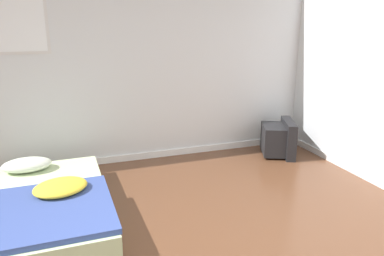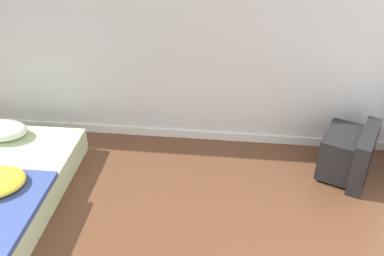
% 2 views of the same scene
% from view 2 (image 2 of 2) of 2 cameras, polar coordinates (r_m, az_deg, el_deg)
% --- Properties ---
extents(wall_back, '(7.84, 0.08, 2.60)m').
position_cam_2_polar(wall_back, '(4.15, -10.23, 14.82)').
color(wall_back, silver).
rests_on(wall_back, ground_plane).
extents(crt_tv, '(0.59, 0.66, 0.50)m').
position_cam_2_polar(crt_tv, '(4.12, 20.24, -3.22)').
color(crt_tv, black).
rests_on(crt_tv, ground_plane).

